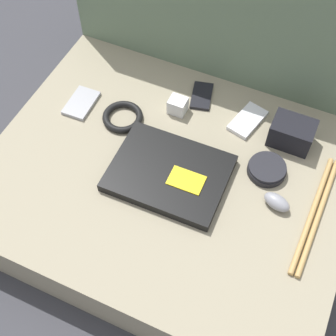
# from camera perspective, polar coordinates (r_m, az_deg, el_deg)

# --- Properties ---
(ground_plane) EXTENTS (8.00, 8.00, 0.00)m
(ground_plane) POSITION_cam_1_polar(r_m,az_deg,el_deg) (1.36, 0.00, -4.18)
(ground_plane) COLOR #38383D
(couch_seat) EXTENTS (0.95, 0.75, 0.16)m
(couch_seat) POSITION_cam_1_polar(r_m,az_deg,el_deg) (1.30, 0.00, -2.45)
(couch_seat) COLOR gray
(couch_seat) RESTS_ON ground_plane
(couch_backrest) EXTENTS (0.95, 0.20, 0.55)m
(couch_backrest) POSITION_cam_1_polar(r_m,az_deg,el_deg) (1.45, 8.14, 16.60)
(couch_backrest) COLOR #60755B
(couch_backrest) RESTS_ON ground_plane
(laptop) EXTENTS (0.30, 0.23, 0.03)m
(laptop) POSITION_cam_1_polar(r_m,az_deg,el_deg) (1.21, 0.15, -0.64)
(laptop) COLOR black
(laptop) RESTS_ON couch_seat
(computer_mouse) EXTENTS (0.08, 0.06, 0.04)m
(computer_mouse) POSITION_cam_1_polar(r_m,az_deg,el_deg) (1.19, 13.13, -4.07)
(computer_mouse) COLOR gray
(computer_mouse) RESTS_ON couch_seat
(speaker_puck) EXTENTS (0.10, 0.10, 0.03)m
(speaker_puck) POSITION_cam_1_polar(r_m,az_deg,el_deg) (1.25, 11.97, -0.14)
(speaker_puck) COLOR black
(speaker_puck) RESTS_ON couch_seat
(phone_silver) EXTENTS (0.07, 0.11, 0.01)m
(phone_silver) POSITION_cam_1_polar(r_m,az_deg,el_deg) (1.39, -10.53, 7.80)
(phone_silver) COLOR #99999E
(phone_silver) RESTS_ON couch_seat
(phone_black) EXTENTS (0.09, 0.13, 0.01)m
(phone_black) POSITION_cam_1_polar(r_m,az_deg,el_deg) (1.35, 9.68, 5.75)
(phone_black) COLOR silver
(phone_black) RESTS_ON couch_seat
(phone_small) EXTENTS (0.08, 0.11, 0.01)m
(phone_small) POSITION_cam_1_polar(r_m,az_deg,el_deg) (1.39, 4.13, 8.76)
(phone_small) COLOR black
(phone_small) RESTS_ON couch_seat
(camera_pouch) EXTENTS (0.11, 0.08, 0.07)m
(camera_pouch) POSITION_cam_1_polar(r_m,az_deg,el_deg) (1.30, 14.86, 4.15)
(camera_pouch) COLOR black
(camera_pouch) RESTS_ON couch_seat
(charger_brick) EXTENTS (0.05, 0.04, 0.05)m
(charger_brick) POSITION_cam_1_polar(r_m,az_deg,el_deg) (1.34, 1.19, 7.63)
(charger_brick) COLOR silver
(charger_brick) RESTS_ON couch_seat
(cable_coil) EXTENTS (0.12, 0.12, 0.02)m
(cable_coil) POSITION_cam_1_polar(r_m,az_deg,el_deg) (1.34, -5.54, 6.22)
(cable_coil) COLOR black
(cable_coil) RESTS_ON couch_seat
(drumstick_pair) EXTENTS (0.04, 0.35, 0.01)m
(drumstick_pair) POSITION_cam_1_polar(r_m,az_deg,el_deg) (1.21, 17.53, -5.35)
(drumstick_pair) COLOR tan
(drumstick_pair) RESTS_ON couch_seat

